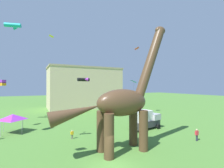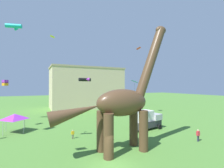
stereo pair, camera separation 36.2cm
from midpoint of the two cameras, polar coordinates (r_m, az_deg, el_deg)
name	(u,v)px [view 1 (the left image)]	position (r m, az deg, el deg)	size (l,w,h in m)	color
ground_plane	(114,167)	(16.30, 0.10, -27.92)	(240.00, 240.00, 0.00)	#4C7F33
dinosaur_sculpture	(122,103)	(18.26, 3.01, -6.71)	(14.65, 3.10, 15.32)	#513823
parked_box_truck	(145,119)	(28.43, 11.40, -12.44)	(5.89, 3.07, 3.20)	#38383D
person_near_flyer	(72,134)	(23.93, -14.67, -16.94)	(0.46, 0.20, 1.23)	#6B6056
person_vendor_side	(197,134)	(25.08, 27.91, -15.58)	(0.60, 0.27, 1.61)	#2D3347
festival_canopy_tent	(13,117)	(29.93, -32.55, -10.01)	(3.15, 3.15, 3.00)	#B2B2B7
kite_mid_left	(134,82)	(23.99, 7.43, 0.88)	(1.28, 1.48, 1.62)	#287AE5
kite_near_high	(13,26)	(21.42, -32.47, 17.32)	(1.66, 1.55, 0.47)	#19B2B7
kite_trailing	(51,36)	(25.63, -21.46, 15.75)	(0.64, 0.86, 0.23)	yellow
kite_far_right	(84,80)	(30.79, -10.41, 1.58)	(2.41, 2.10, 0.69)	black
kite_far_left	(3,83)	(32.29, -35.01, 0.37)	(0.98, 0.98, 0.99)	purple
kite_high_left	(137,48)	(40.43, 8.71, 12.59)	(1.74, 1.77, 0.51)	red
background_building_block	(84,88)	(55.38, -10.09, -1.27)	(23.96, 12.43, 13.66)	#CCB78E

